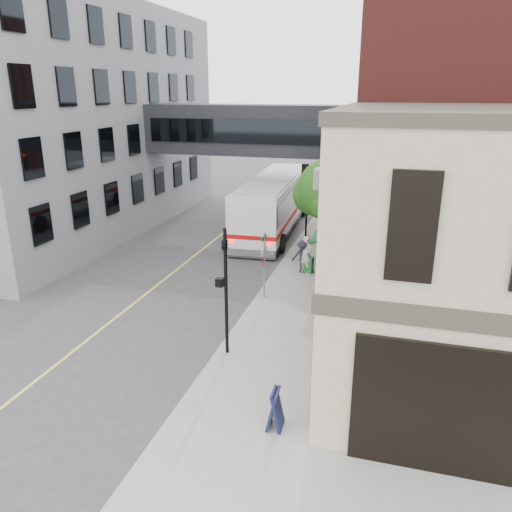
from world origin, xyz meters
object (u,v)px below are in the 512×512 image
Objects in this scene: pedestrian_a at (306,255)px; pedestrian_b at (324,268)px; bus at (274,201)px; sandwich_board at (275,409)px; newspaper_box at (309,265)px; pedestrian_c at (302,257)px.

pedestrian_a is 1.62m from pedestrian_b.
bus is 6.87× the size of pedestrian_a.
bus is at bearing 102.12° from sandwich_board.
newspaper_box is at bearing 48.92° from pedestrian_a.
bus is 8.66m from pedestrian_c.
pedestrian_a reaches higher than pedestrian_b.
sandwich_board is (1.58, -12.10, -0.27)m from pedestrian_c.
pedestrian_b is 1.96× the size of newspaper_box.
pedestrian_b is at bearing -34.77° from pedestrian_c.
newspaper_box is 12.23m from sandwich_board.
bus reaches higher than pedestrian_c.
pedestrian_c is 0.54m from newspaper_box.
bus reaches higher than pedestrian_b.
pedestrian_a is 1.19× the size of pedestrian_b.
pedestrian_b reaches higher than newspaper_box.
bus is at bearing 125.96° from newspaper_box.
sandwich_board is (1.26, -12.17, 0.16)m from newspaper_box.
pedestrian_b reaches higher than sandwich_board.
newspaper_box is (0.32, 0.07, -0.43)m from pedestrian_c.
newspaper_box is at bearing 20.12° from pedestrian_c.
pedestrian_a is 12.18m from sandwich_board.
sandwich_board is at bearing -74.77° from pedestrian_c.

